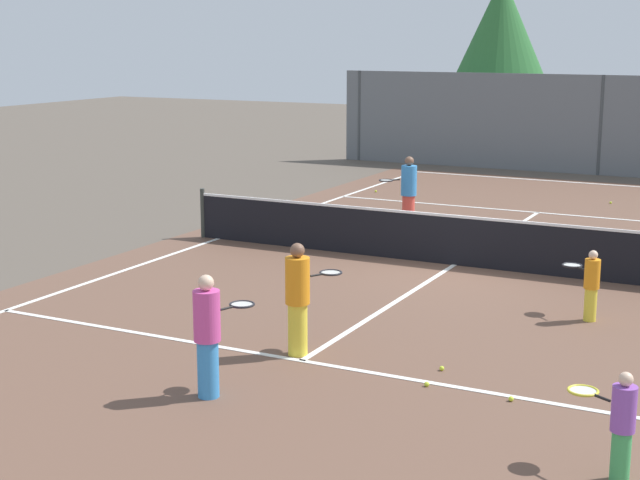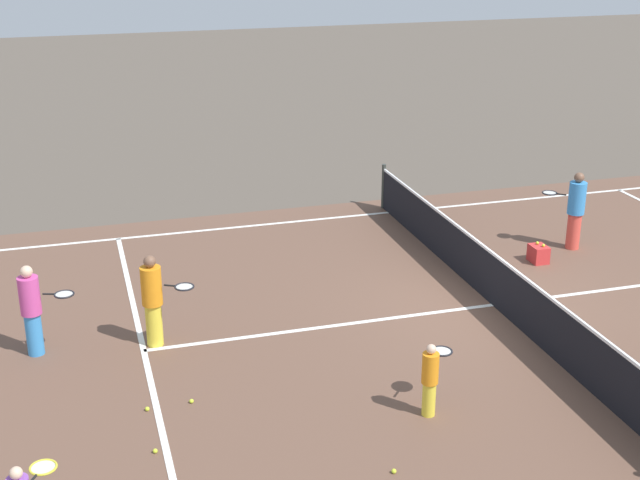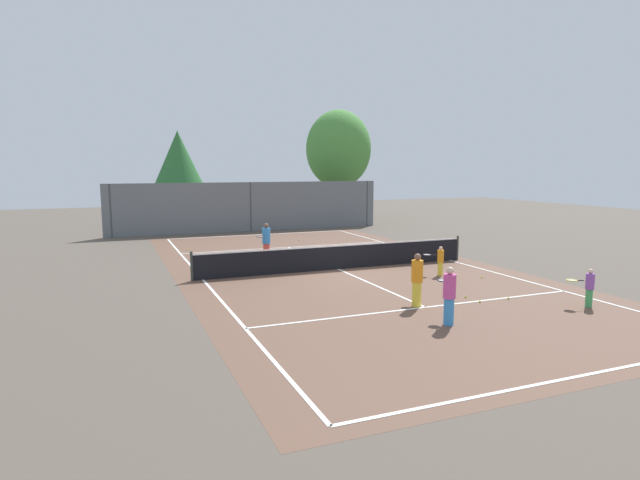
# 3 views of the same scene
# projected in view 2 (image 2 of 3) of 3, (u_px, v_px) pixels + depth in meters

# --- Properties ---
(ground_plane) EXTENTS (80.00, 80.00, 0.00)m
(ground_plane) POSITION_uv_depth(u_px,v_px,m) (493.00, 305.00, 16.36)
(ground_plane) COLOR brown
(court_surface) EXTENTS (13.00, 25.00, 0.01)m
(court_surface) POSITION_uv_depth(u_px,v_px,m) (493.00, 305.00, 16.36)
(court_surface) COLOR brown
(court_surface) RESTS_ON ground_plane
(tennis_net) EXTENTS (11.90, 0.10, 1.10)m
(tennis_net) POSITION_uv_depth(u_px,v_px,m) (495.00, 280.00, 16.18)
(tennis_net) COLOR #333833
(tennis_net) RESTS_ON ground_plane
(player_0) EXTENTS (0.81, 0.84, 1.70)m
(player_0) POSITION_uv_depth(u_px,v_px,m) (575.00, 210.00, 18.79)
(player_0) COLOR #E54C3F
(player_0) RESTS_ON ground_plane
(player_1) EXTENTS (0.66, 0.90, 1.62)m
(player_1) POSITION_uv_depth(u_px,v_px,m) (153.00, 300.00, 14.59)
(player_1) COLOR yellow
(player_1) RESTS_ON ground_plane
(player_3) EXTENTS (0.55, 0.92, 1.57)m
(player_3) POSITION_uv_depth(u_px,v_px,m) (32.00, 309.00, 14.30)
(player_3) COLOR #388CD8
(player_3) RESTS_ON ground_plane
(player_4) EXTENTS (0.75, 0.70, 1.14)m
(player_4) POSITION_uv_depth(u_px,v_px,m) (431.00, 377.00, 12.65)
(player_4) COLOR yellow
(player_4) RESTS_ON ground_plane
(ball_crate) EXTENTS (0.41, 0.32, 0.43)m
(ball_crate) POSITION_uv_depth(u_px,v_px,m) (538.00, 254.00, 18.28)
(ball_crate) COLOR red
(ball_crate) RESTS_ON ground_plane
(tennis_ball_0) EXTENTS (0.07, 0.07, 0.07)m
(tennis_ball_0) POSITION_uv_depth(u_px,v_px,m) (191.00, 401.00, 13.12)
(tennis_ball_0) COLOR #CCE533
(tennis_ball_0) RESTS_ON ground_plane
(tennis_ball_1) EXTENTS (0.07, 0.07, 0.07)m
(tennis_ball_1) POSITION_uv_depth(u_px,v_px,m) (155.00, 451.00, 11.92)
(tennis_ball_1) COLOR #CCE533
(tennis_ball_1) RESTS_ON ground_plane
(tennis_ball_2) EXTENTS (0.07, 0.07, 0.07)m
(tennis_ball_2) POSITION_uv_depth(u_px,v_px,m) (394.00, 471.00, 11.50)
(tennis_ball_2) COLOR #CCE533
(tennis_ball_2) RESTS_ON ground_plane
(tennis_ball_4) EXTENTS (0.07, 0.07, 0.07)m
(tennis_ball_4) POSITION_uv_depth(u_px,v_px,m) (147.00, 409.00, 12.92)
(tennis_ball_4) COLOR #CCE533
(tennis_ball_4) RESTS_ON ground_plane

